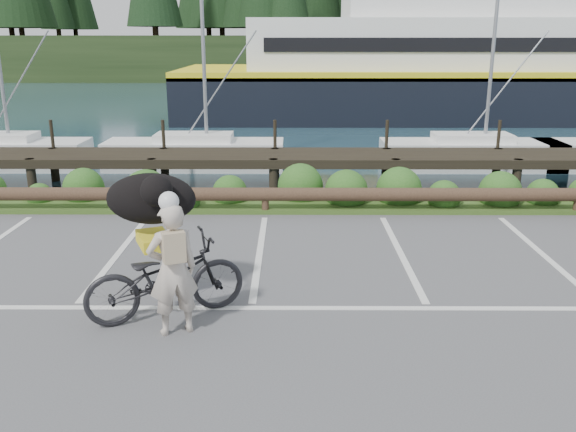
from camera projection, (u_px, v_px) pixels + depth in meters
name	position (u px, v px, depth m)	size (l,w,h in m)	color
ground	(253.00, 297.00, 9.34)	(72.00, 72.00, 0.00)	#4C4C4E
harbor_backdrop	(290.00, 66.00, 84.56)	(170.00, 160.00, 30.00)	#1C3744
vegetation_strip	(267.00, 203.00, 14.41)	(34.00, 1.60, 0.10)	#3D5B21
log_rail	(265.00, 214.00, 13.75)	(32.00, 0.30, 0.60)	#443021
bicycle	(165.00, 278.00, 8.53)	(0.79, 2.25, 1.18)	black
cyclist	(173.00, 270.00, 7.97)	(0.66, 0.43, 1.81)	beige
dog	(151.00, 199.00, 8.89)	(1.31, 0.64, 0.76)	black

